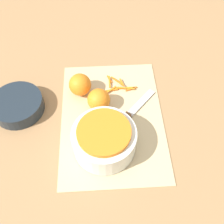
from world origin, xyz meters
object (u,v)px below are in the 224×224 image
bowl_dark (18,105)px  orange_left (80,85)px  bowl_speckled (104,139)px  knife (124,119)px  orange_right (99,100)px

bowl_dark → orange_left: (0.06, -0.20, 0.02)m
bowl_speckled → knife: 0.12m
bowl_dark → orange_left: orange_left is taller
knife → bowl_speckled: bearing=-173.5°
knife → orange_left: 0.19m
knife → orange_left: (0.13, 0.14, 0.03)m
bowl_speckled → orange_right: (0.15, 0.01, -0.01)m
orange_left → orange_right: bearing=-137.8°
orange_right → bowl_speckled: bearing=-175.5°
orange_left → orange_right: orange_left is taller
orange_right → orange_left: bearing=42.2°
knife → bowl_dark: bearing=121.7°
bowl_dark → orange_right: size_ratio=2.24×
orange_left → orange_right: size_ratio=1.01×
bowl_speckled → bowl_dark: 0.32m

